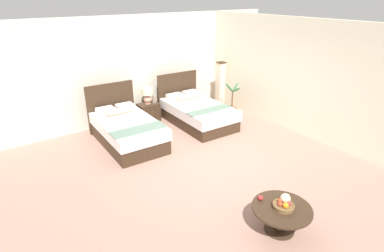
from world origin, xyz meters
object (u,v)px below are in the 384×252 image
vase (154,100)px  bed_near_corner (197,112)px  nightstand (149,112)px  fruit_bowl (284,203)px  table_lamp (147,94)px  floor_lamp_corner (220,85)px  loose_apple (261,198)px  bed_near_window (127,130)px  potted_palm (232,107)px  coffee_table (281,213)px

vase → bed_near_corner: bearing=-46.4°
nightstand → fruit_bowl: 5.08m
table_lamp → floor_lamp_corner: (2.39, -0.28, -0.08)m
vase → loose_apple: bearing=-100.0°
bed_near_window → vase: 1.55m
bed_near_window → potted_palm: size_ratio=2.09×
nightstand → table_lamp: (-0.00, 0.02, 0.53)m
nightstand → floor_lamp_corner: (2.39, -0.26, 0.45)m
bed_near_corner → coffee_table: bearing=-110.2°
nightstand → loose_apple: bearing=-97.9°
table_lamp → loose_apple: table_lamp is taller
table_lamp → fruit_bowl: 5.11m
bed_near_corner → vase: bed_near_corner is taller
bed_near_window → nightstand: 1.41m
bed_near_window → table_lamp: 1.49m
table_lamp → vase: table_lamp is taller
nightstand → potted_palm: (2.21, -1.01, 0.00)m
fruit_bowl → potted_palm: bearing=56.1°
bed_near_window → loose_apple: 3.85m
potted_palm → fruit_bowl: bearing=-123.9°
vase → loose_apple: vase is taller
fruit_bowl → bed_near_corner: bearing=70.1°
floor_lamp_corner → nightstand: bearing=173.8°
vase → floor_lamp_corner: floor_lamp_corner is taller
bed_near_window → potted_palm: bearing=-1.8°
table_lamp → nightstand: bearing=-90.0°
vase → loose_apple: (-0.82, -4.69, -0.15)m
bed_near_corner → floor_lamp_corner: bearing=24.7°
nightstand → coffee_table: bearing=-96.0°
bed_near_window → coffee_table: bearing=-82.4°
table_lamp → fruit_bowl: table_lamp is taller
nightstand → coffee_table: 5.07m
bed_near_corner → table_lamp: (-0.99, 0.92, 0.47)m
table_lamp → vase: (0.17, -0.06, -0.18)m
bed_near_window → vase: bed_near_window is taller
bed_near_corner → vase: 1.23m
bed_near_window → table_lamp: (1.08, 0.93, 0.46)m
loose_apple → potted_palm: 4.70m
loose_apple → potted_palm: size_ratio=0.08×
loose_apple → potted_palm: potted_palm is taller
nightstand → vase: size_ratio=2.92×
bed_near_corner → nightstand: bed_near_corner is taller
coffee_table → nightstand: bearing=84.0°
bed_near_window → fruit_bowl: size_ratio=6.63×
vase → coffee_table: vase is taller
vase → fruit_bowl: 5.06m
bed_near_corner → potted_palm: (1.21, -0.11, -0.06)m
table_lamp → potted_palm: bearing=-25.0°
vase → table_lamp: bearing=160.6°
nightstand → potted_palm: potted_palm is taller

